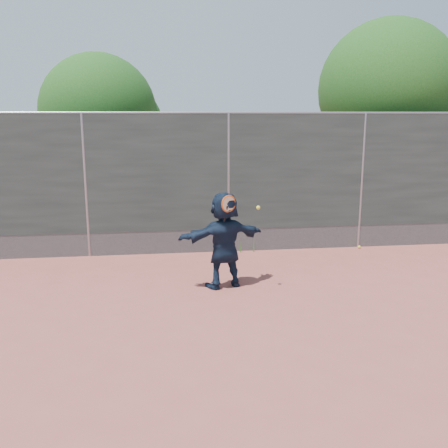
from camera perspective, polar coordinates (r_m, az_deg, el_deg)
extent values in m
plane|color=#9E4C42|center=(7.80, 4.08, -9.95)|extent=(80.00, 80.00, 0.00)
imported|color=#132034|center=(8.63, 0.00, -1.82)|extent=(1.64, 0.91, 1.69)
sphere|color=yellow|center=(11.70, 15.19, -2.55)|extent=(0.07, 0.07, 0.07)
cube|color=#38423D|center=(10.74, 0.52, 5.91)|extent=(20.00, 0.04, 2.50)
cube|color=slate|center=(11.01, 0.51, -1.87)|extent=(20.00, 0.03, 0.50)
cylinder|color=gray|center=(10.67, 0.53, 12.60)|extent=(20.00, 0.05, 0.05)
cylinder|color=gray|center=(10.78, -15.53, 4.15)|extent=(0.06, 0.06, 3.00)
cylinder|color=gray|center=(10.77, 0.52, 4.59)|extent=(0.06, 0.06, 3.00)
cylinder|color=gray|center=(11.57, 15.46, 4.69)|extent=(0.06, 0.06, 3.00)
torus|color=#D45213|center=(8.30, 0.52, 2.33)|extent=(0.27, 0.17, 0.29)
cylinder|color=beige|center=(8.30, 0.52, 2.33)|extent=(0.22, 0.13, 0.25)
cylinder|color=black|center=(8.35, 0.16, 1.00)|extent=(0.09, 0.13, 0.33)
sphere|color=yellow|center=(8.32, 3.93, 1.88)|extent=(0.07, 0.07, 0.07)
cylinder|color=#382314|center=(14.19, 17.61, 5.09)|extent=(0.28, 0.28, 2.60)
sphere|color=#23561C|center=(14.11, 18.24, 14.35)|extent=(3.60, 3.60, 3.60)
sphere|color=#23561C|center=(14.59, 20.41, 12.69)|extent=(2.52, 2.52, 2.52)
cylinder|color=#382314|center=(13.78, -13.73, 4.28)|extent=(0.28, 0.28, 2.20)
sphere|color=#23561C|center=(13.66, -14.16, 12.29)|extent=(3.00, 3.00, 3.00)
sphere|color=#23561C|center=(13.80, -11.47, 11.17)|extent=(2.10, 2.10, 2.10)
cone|color=#387226|center=(10.96, 1.89, -2.59)|extent=(0.03, 0.03, 0.26)
cone|color=#387226|center=(11.03, 3.41, -2.40)|extent=(0.03, 0.03, 0.30)
cone|color=#387226|center=(10.90, 0.08, -2.78)|extent=(0.03, 0.03, 0.22)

